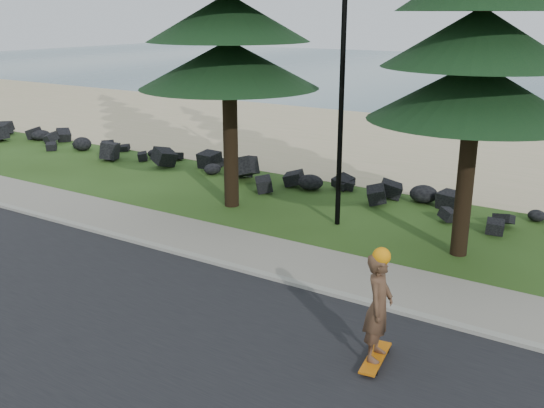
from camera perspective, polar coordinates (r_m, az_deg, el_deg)
The scene contains 8 objects.
ground at distance 14.44m, azimuth 0.44°, elevation -5.45°, with size 160.00×160.00×0.00m, color #2A4515.
road at distance 11.28m, azimuth -12.10°, elevation -12.84°, with size 160.00×7.00×0.02m, color black.
kerb at distance 13.73m, azimuth -1.57°, elevation -6.49°, with size 160.00×0.20×0.10m, color #9C9A8C.
sidewalk at distance 14.58m, azimuth 0.85°, elevation -5.04°, with size 160.00×2.00×0.08m, color gray.
beach_sand at distance 27.31m, azimuth 16.86°, elevation 4.88°, with size 160.00×15.00×0.01m, color tan.
seawall_boulders at distance 19.14m, azimuth 9.37°, elevation 0.16°, with size 60.00×2.40×1.10m, color black, non-canonical shape.
lamp_post at distance 16.17m, azimuth 6.64°, elevation 12.08°, with size 0.25×0.14×8.14m.
skateboarder at distance 10.19m, azimuth 9.99°, elevation -9.57°, with size 0.53×1.14×2.07m.
Camera 1 is at (7.04, -11.28, 5.64)m, focal length 40.00 mm.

